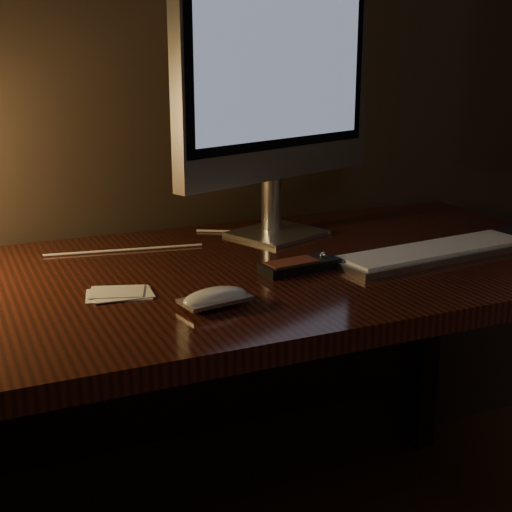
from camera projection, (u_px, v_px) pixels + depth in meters
name	position (u px, v px, depth m)	size (l,w,h in m)	color
desk	(221.00, 317.00, 1.52)	(1.60, 0.75, 0.75)	#36130C
monitor	(280.00, 74.00, 1.57)	(0.57, 0.25, 0.62)	silver
keyboard	(435.00, 251.00, 1.51)	(0.48, 0.13, 0.02)	silver
mouse	(215.00, 300.00, 1.20)	(0.12, 0.06, 0.02)	white
media_remote	(300.00, 265.00, 1.40)	(0.17, 0.08, 0.03)	black
papers	(119.00, 294.00, 1.26)	(0.11, 0.08, 0.01)	white
cable	(199.00, 242.00, 1.61)	(0.01, 0.01, 0.66)	white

